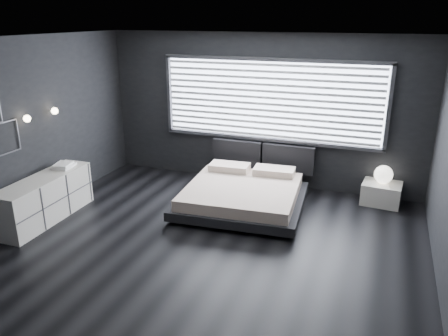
% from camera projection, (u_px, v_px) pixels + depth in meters
% --- Properties ---
extents(room, '(6.04, 6.00, 2.80)m').
position_uv_depth(room, '(201.00, 152.00, 5.65)').
color(room, black).
rests_on(room, ground).
extents(window, '(4.14, 0.09, 1.52)m').
position_uv_depth(window, '(270.00, 101.00, 7.90)').
color(window, white).
rests_on(window, ground).
extents(headboard, '(1.96, 0.16, 0.52)m').
position_uv_depth(headboard, '(262.00, 156.00, 8.23)').
color(headboard, black).
rests_on(headboard, ground).
extents(sconce_near, '(0.18, 0.11, 0.11)m').
position_uv_depth(sconce_near, '(27.00, 119.00, 6.59)').
color(sconce_near, silver).
rests_on(sconce_near, ground).
extents(sconce_far, '(0.18, 0.11, 0.11)m').
position_uv_depth(sconce_far, '(54.00, 111.00, 7.12)').
color(sconce_far, silver).
rests_on(sconce_far, ground).
extents(wall_art_lower, '(0.01, 0.48, 0.48)m').
position_uv_depth(wall_art_lower, '(6.00, 138.00, 6.38)').
color(wall_art_lower, '#47474C').
rests_on(wall_art_lower, ground).
extents(bed, '(2.16, 2.07, 0.52)m').
position_uv_depth(bed, '(243.00, 194.00, 7.31)').
color(bed, black).
rests_on(bed, ground).
extents(nightstand, '(0.67, 0.58, 0.37)m').
position_uv_depth(nightstand, '(381.00, 193.00, 7.50)').
color(nightstand, silver).
rests_on(nightstand, ground).
extents(orb_lamp, '(0.31, 0.31, 0.31)m').
position_uv_depth(orb_lamp, '(383.00, 174.00, 7.40)').
color(orb_lamp, white).
rests_on(orb_lamp, nightstand).
extents(dresser, '(0.55, 1.77, 0.70)m').
position_uv_depth(dresser, '(45.00, 199.00, 6.86)').
color(dresser, silver).
rests_on(dresser, ground).
extents(book_stack, '(0.34, 0.41, 0.08)m').
position_uv_depth(book_stack, '(63.00, 165.00, 7.18)').
color(book_stack, white).
rests_on(book_stack, dresser).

